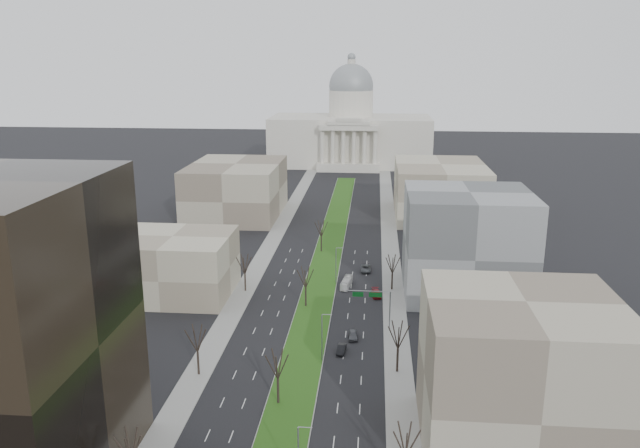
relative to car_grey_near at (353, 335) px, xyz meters
The scene contains 27 objects.
ground 55.96m from the car_grey_near, 99.25° to the left, with size 600.00×600.00×0.00m, color black.
median 54.96m from the car_grey_near, 99.41° to the left, with size 8.00×222.03×0.20m.
sidewalk_left 40.20m from the car_grey_near, 131.23° to the left, with size 5.00×330.00×0.15m, color gray.
sidewalk_right 31.41m from the car_grey_near, 74.27° to the left, with size 5.00×330.00×0.15m, color gray.
capitol 205.60m from the car_grey_near, 92.51° to the left, with size 80.00×46.00×55.00m.
building_beige_left 47.02m from the car_grey_near, 154.28° to the left, with size 26.00×22.00×14.00m, color gray.
building_tan_right 41.90m from the car_grey_near, 53.77° to the right, with size 26.00×24.00×22.00m, color gray.
building_grey_right 38.65m from the car_grey_near, 47.43° to the left, with size 28.00×26.00×24.00m, color slate.
building_far_left 105.22m from the car_grey_near, 114.79° to the left, with size 30.00×40.00×18.00m, color gray.
building_far_right 103.87m from the car_grey_near, 75.45° to the left, with size 30.00×40.00×18.00m, color gray.
tree_left_near 53.93m from the car_grey_near, 119.24° to the right, with size 5.10×5.10×9.18m.
tree_left_mid 31.72m from the car_grey_near, 147.36° to the right, with size 5.40×5.40×9.72m.
tree_left_far 35.53m from the car_grey_near, 138.43° to the left, with size 5.28×5.28×9.50m.
tree_right_near 43.96m from the car_grey_near, 79.13° to the right, with size 5.16×5.16×9.29m.
tree_right_mid 16.48m from the car_grey_near, 57.27° to the right, with size 5.52×5.52×9.94m.
tree_right_far 29.02m from the car_grey_near, 73.22° to the left, with size 5.04×5.04×9.07m.
tree_median_a 27.82m from the car_grey_near, 113.92° to the right, with size 5.40×5.40×9.72m.
tree_median_b 19.79m from the car_grey_near, 125.82° to the left, with size 5.40×5.40×9.72m.
tree_median_c 56.65m from the car_grey_near, 101.25° to the left, with size 5.40×5.40×9.72m.
streetlamp_median_b 11.81m from the car_grey_near, 118.14° to the right, with size 1.90×0.20×9.16m.
streetlamp_median_c 30.94m from the car_grey_near, 99.81° to the left, with size 1.90×0.20×9.16m.
mast_arm_signs 8.75m from the car_grey_near, 49.41° to the left, with size 9.12×0.24×8.09m.
car_grey_near is the anchor object (origin of this frame).
car_black 6.48m from the car_grey_near, 107.37° to the right, with size 1.46×4.18×1.38m, color black.
car_red 23.10m from the car_grey_near, 78.74° to the left, with size 2.00×4.91×1.43m, color maroon.
car_grey_far 39.93m from the car_grey_near, 87.32° to the left, with size 2.46×5.34×1.48m, color #55595D.
box_van 28.36m from the car_grey_near, 95.29° to the left, with size 1.79×7.65×2.13m, color white.
Camera 1 is at (12.39, -47.54, 53.61)m, focal length 35.00 mm.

